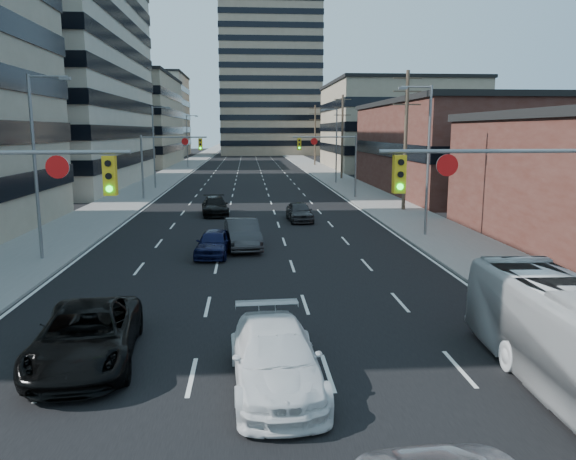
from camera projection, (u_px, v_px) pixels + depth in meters
The scene contains 27 objects.
road_surface at pixel (248, 157), 136.62m from camera, with size 18.00×300.00×0.02m, color black.
sidewalk_left at pixel (201, 157), 135.80m from camera, with size 5.00×300.00×0.15m, color slate.
sidewalk_right at pixel (295, 157), 137.42m from camera, with size 5.00×300.00×0.15m, color slate.
office_left_mid at pixel (10, 63), 63.52m from camera, with size 26.00×34.00×28.00m, color #ADA089.
office_left_far at pixel (119, 122), 104.07m from camera, with size 20.00×30.00×16.00m, color gray.
storefront_right_mid at pixel (478, 149), 58.97m from camera, with size 20.00×30.00×9.00m, color #472119.
office_right_far at pixel (395, 127), 95.92m from camera, with size 22.00×28.00×14.00m, color gray.
apartment_tower at pixel (269, 46), 151.63m from camera, with size 26.00×26.00×58.00m, color gray.
bg_block_left at pixel (138, 116), 142.72m from camera, with size 24.00×24.00×20.00m, color #ADA089.
bg_block_right at pixel (378, 132), 137.84m from camera, with size 22.00×22.00×12.00m, color gray.
signal_near_right at pixel (510, 201), 16.58m from camera, with size 6.59×0.33×6.00m.
signal_far_left at pixel (167, 154), 51.85m from camera, with size 6.09×0.33×6.00m.
signal_far_right at pixel (332, 153), 52.93m from camera, with size 6.09×0.33×6.00m.
utility_pole_block at pixel (406, 139), 44.16m from camera, with size 2.20×0.28×11.00m.
utility_pole_midblock at pixel (342, 135), 73.62m from camera, with size 2.20×0.28×11.00m.
utility_pole_distant at pixel (315, 134), 103.09m from camera, with size 2.20×0.28×11.00m.
streetlight_left_near at pixel (38, 159), 26.98m from camera, with size 2.03×0.22×9.00m.
streetlight_left_mid at pixel (155, 143), 61.35m from camera, with size 2.03×0.22×9.00m.
streetlight_left_far at pixel (188, 139), 95.73m from camera, with size 2.03×0.22×9.00m.
streetlight_right_near at pixel (426, 153), 33.35m from camera, with size 2.03×0.22×9.00m.
streetlight_right_far at pixel (335, 142), 67.73m from camera, with size 2.03×0.22×9.00m.
black_pickup at pixel (86, 335), 15.52m from camera, with size 2.64×5.73×1.59m, color black.
white_van at pixel (276, 358), 14.03m from camera, with size 2.17×5.34×1.55m, color silver.
sedan_blue at pixel (214, 243), 28.91m from camera, with size 1.63×4.05×1.38m, color black.
sedan_grey_center at pixel (243, 234), 30.83m from camera, with size 1.69×4.84×1.60m, color #2B2B2D.
sedan_black_far at pixel (215, 206), 42.96m from camera, with size 1.94×4.77×1.39m, color black.
sedan_grey_right at pixel (299, 212), 40.01m from camera, with size 1.64×4.09×1.39m, color #302F32.
Camera 1 is at (-0.27, -7.96, 6.39)m, focal length 35.00 mm.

